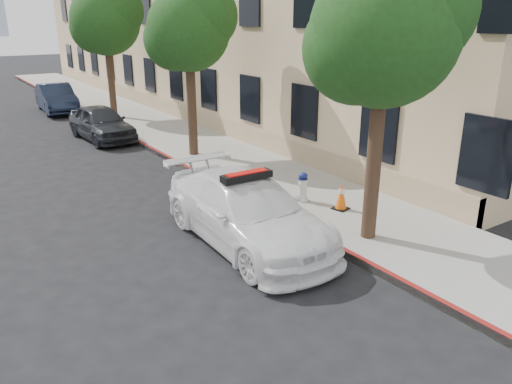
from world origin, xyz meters
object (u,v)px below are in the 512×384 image
object	(u,v)px
police_car	(247,211)
parked_car_far	(56,98)
fire_hydrant	(303,187)
traffic_cone	(341,196)
parked_car_mid	(101,123)

from	to	relation	value
police_car	parked_car_far	xyz separation A→B (m)	(0.40, 18.08, -0.02)
fire_hydrant	traffic_cone	distance (m)	1.04
parked_car_mid	parked_car_far	world-z (taller)	parked_car_far
traffic_cone	parked_car_mid	bearing A→B (deg)	101.94
parked_car_far	traffic_cone	world-z (taller)	parked_car_far
police_car	parked_car_far	world-z (taller)	police_car
police_car	traffic_cone	distance (m)	2.71
parked_car_mid	traffic_cone	bearing A→B (deg)	-81.59
police_car	parked_car_mid	size ratio (longest dim) A/B	1.26
parked_car_mid	police_car	bearing A→B (deg)	-95.61
parked_car_mid	traffic_cone	xyz separation A→B (m)	(2.30, -10.90, -0.18)
parked_car_far	traffic_cone	distance (m)	18.19
police_car	parked_car_far	size ratio (longest dim) A/B	1.17
parked_car_mid	fire_hydrant	bearing A→B (deg)	-82.78
police_car	fire_hydrant	distance (m)	2.50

